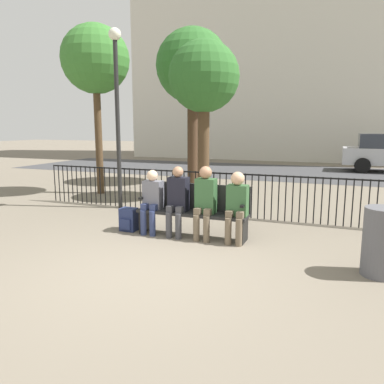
# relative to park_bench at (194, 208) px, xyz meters

# --- Properties ---
(ground_plane) EXTENTS (80.00, 80.00, 0.00)m
(ground_plane) POSITION_rel_park_bench_xyz_m (0.00, -1.79, -0.50)
(ground_plane) COLOR #706656
(park_bench) EXTENTS (1.98, 0.45, 0.92)m
(park_bench) POSITION_rel_park_bench_xyz_m (0.00, 0.00, 0.00)
(park_bench) COLOR black
(park_bench) RESTS_ON ground
(seated_person_0) EXTENTS (0.34, 0.39, 1.15)m
(seated_person_0) POSITION_rel_park_bench_xyz_m (-0.76, -0.13, 0.14)
(seated_person_0) COLOR navy
(seated_person_0) RESTS_ON ground
(seated_person_1) EXTENTS (0.34, 0.39, 1.24)m
(seated_person_1) POSITION_rel_park_bench_xyz_m (-0.25, -0.13, 0.19)
(seated_person_1) COLOR #3D3D42
(seated_person_1) RESTS_ON ground
(seated_person_2) EXTENTS (0.34, 0.39, 1.26)m
(seated_person_2) POSITION_rel_park_bench_xyz_m (0.26, -0.13, 0.21)
(seated_person_2) COLOR brown
(seated_person_2) RESTS_ON ground
(seated_person_3) EXTENTS (0.34, 0.39, 1.19)m
(seated_person_3) POSITION_rel_park_bench_xyz_m (0.81, -0.13, 0.17)
(seated_person_3) COLOR brown
(seated_person_3) RESTS_ON ground
(backpack) EXTENTS (0.30, 0.26, 0.43)m
(backpack) POSITION_rel_park_bench_xyz_m (-1.24, -0.15, -0.29)
(backpack) COLOR navy
(backpack) RESTS_ON ground
(fence_railing) EXTENTS (9.01, 0.03, 0.95)m
(fence_railing) POSITION_rel_park_bench_xyz_m (-0.02, 1.63, 0.06)
(fence_railing) COLOR black
(fence_railing) RESTS_ON ground
(tree_0) EXTENTS (2.43, 2.43, 5.12)m
(tree_0) POSITION_rel_park_bench_xyz_m (-2.34, 5.96, 3.34)
(tree_0) COLOR #422D1E
(tree_0) RESTS_ON ground
(tree_1) EXTENTS (1.87, 1.87, 4.69)m
(tree_1) POSITION_rel_park_bench_xyz_m (-4.07, 3.02, 3.21)
(tree_1) COLOR #4C3823
(tree_1) RESTS_ON ground
(tree_2) EXTENTS (1.84, 1.84, 4.11)m
(tree_2) POSITION_rel_park_bench_xyz_m (-1.02, 3.35, 2.62)
(tree_2) COLOR #4C3823
(tree_2) RESTS_ON ground
(lamp_post) EXTENTS (0.28, 0.28, 4.08)m
(lamp_post) POSITION_rel_park_bench_xyz_m (-2.46, 1.50, 2.16)
(lamp_post) COLOR black
(lamp_post) RESTS_ON ground
(street_surface) EXTENTS (24.00, 6.00, 0.01)m
(street_surface) POSITION_rel_park_bench_xyz_m (0.00, 10.21, -0.50)
(street_surface) COLOR #3D3D3F
(street_surface) RESTS_ON ground
(building_facade) EXTENTS (20.00, 6.00, 17.33)m
(building_facade) POSITION_rel_park_bench_xyz_m (0.00, 18.21, 8.16)
(building_facade) COLOR beige
(building_facade) RESTS_ON ground
(trash_bin) EXTENTS (0.49, 0.49, 0.90)m
(trash_bin) POSITION_rel_park_bench_xyz_m (2.93, -0.82, -0.05)
(trash_bin) COLOR #56565B
(trash_bin) RESTS_ON ground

